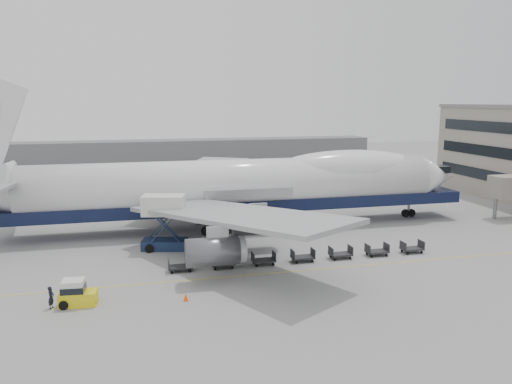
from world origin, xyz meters
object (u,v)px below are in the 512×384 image
object	(u,v)px
airliner	(240,185)
baggage_tug	(76,294)
ground_worker	(51,297)
catering_truck	(164,219)

from	to	relation	value
airliner	baggage_tug	world-z (taller)	airliner
airliner	ground_worker	distance (m)	29.88
catering_truck	ground_worker	distance (m)	17.44
baggage_tug	ground_worker	bearing A→B (deg)	-168.39
catering_truck	airliner	bearing A→B (deg)	50.03
catering_truck	baggage_tug	distance (m)	16.27
airliner	ground_worker	world-z (taller)	airliner
airliner	catering_truck	size ratio (longest dim) A/B	11.02
airliner	catering_truck	distance (m)	12.84
catering_truck	baggage_tug	world-z (taller)	catering_truck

